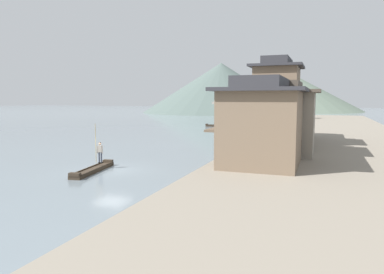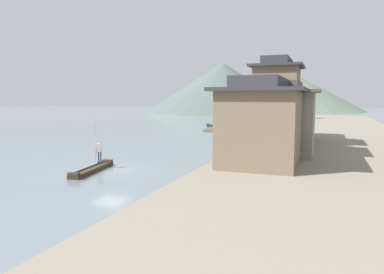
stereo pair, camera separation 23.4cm
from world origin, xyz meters
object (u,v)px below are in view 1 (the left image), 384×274
(boat_midriver_drifting, at_px, (271,124))
(house_waterfront_nearest, at_px, (262,123))
(boat_moored_nearest, at_px, (215,126))
(boat_moored_second, at_px, (232,137))
(house_waterfront_second, at_px, (278,118))
(boat_moored_far, at_px, (228,128))
(boat_foreground_poled, at_px, (93,170))
(house_waterfront_tall, at_px, (276,102))
(boat_moored_third, at_px, (231,142))
(stone_bridge, at_px, (258,107))
(boatman_person, at_px, (100,150))
(house_waterfront_narrow, at_px, (284,113))

(boat_midriver_drifting, bearing_deg, house_waterfront_nearest, -83.05)
(boat_moored_nearest, xyz_separation_m, boat_midriver_drifting, (9.66, 7.89, -0.03))
(boat_moored_second, height_order, house_waterfront_second, house_waterfront_second)
(boat_moored_far, relative_size, boat_midriver_drifting, 0.85)
(boat_foreground_poled, height_order, house_waterfront_tall, house_waterfront_tall)
(boat_moored_second, distance_m, house_waterfront_nearest, 23.64)
(boat_moored_second, distance_m, boat_moored_third, 6.57)
(boat_moored_second, relative_size, stone_bridge, 0.20)
(boatman_person, height_order, house_waterfront_second, house_waterfront_second)
(boat_foreground_poled, relative_size, stone_bridge, 0.25)
(boat_moored_far, bearing_deg, boat_moored_third, -74.74)
(boat_midriver_drifting, bearing_deg, boat_moored_nearest, -140.77)
(boat_foreground_poled, height_order, boat_moored_third, boat_moored_third)
(boat_moored_second, xyz_separation_m, stone_bridge, (-3.40, 40.75, 3.26))
(house_waterfront_second, relative_size, stone_bridge, 0.31)
(stone_bridge, bearing_deg, boat_moored_third, -84.04)
(boat_moored_far, xyz_separation_m, house_waterfront_narrow, (11.54, -18.38, 3.54))
(house_waterfront_narrow, bearing_deg, house_waterfront_tall, -91.11)
(house_waterfront_tall, xyz_separation_m, stone_bridge, (-10.47, 50.82, -1.62))
(house_waterfront_second, distance_m, house_waterfront_narrow, 12.62)
(boat_moored_nearest, xyz_separation_m, house_waterfront_narrow, (15.28, -22.32, 3.52))
(boat_foreground_poled, bearing_deg, stone_bridge, 89.23)
(boatman_person, height_order, house_waterfront_tall, house_waterfront_tall)
(boat_foreground_poled, bearing_deg, house_waterfront_second, 38.02)
(boat_moored_second, bearing_deg, boat_midriver_drifting, 86.66)
(boat_moored_third, xyz_separation_m, boat_moored_far, (-5.86, 21.48, -0.09))
(boat_midriver_drifting, relative_size, house_waterfront_narrow, 0.78)
(house_waterfront_narrow, bearing_deg, boat_moored_far, 122.12)
(boat_moored_nearest, bearing_deg, boat_moored_second, -66.98)
(boat_moored_third, height_order, stone_bridge, stone_bridge)
(boat_moored_far, xyz_separation_m, house_waterfront_tall, (11.41, -25.17, 4.85))
(boat_moored_far, xyz_separation_m, house_waterfront_second, (12.29, -30.98, 3.54))
(boat_moored_far, height_order, house_waterfront_tall, house_waterfront_tall)
(boat_foreground_poled, xyz_separation_m, house_waterfront_tall, (11.35, 15.37, 4.86))
(boat_moored_third, bearing_deg, house_waterfront_nearest, -69.03)
(boat_foreground_poled, height_order, boat_moored_nearest, boat_moored_nearest)
(boat_foreground_poled, xyz_separation_m, boat_moored_second, (4.29, 25.45, -0.02))
(boat_midriver_drifting, bearing_deg, boat_foreground_poled, -96.39)
(boat_midriver_drifting, bearing_deg, boatman_person, -96.77)
(boat_moored_nearest, relative_size, boat_moored_second, 0.78)
(boatman_person, height_order, boat_midriver_drifting, boatman_person)
(house_waterfront_nearest, bearing_deg, boat_moored_second, 108.84)
(boat_moored_second, height_order, house_waterfront_narrow, house_waterfront_narrow)
(boat_moored_nearest, relative_size, boat_moored_third, 0.95)
(boatman_person, distance_m, stone_bridge, 65.00)
(house_waterfront_tall, xyz_separation_m, house_waterfront_narrow, (0.13, 6.78, -1.31))
(boat_foreground_poled, relative_size, boat_moored_second, 1.23)
(house_waterfront_nearest, xyz_separation_m, house_waterfront_narrow, (-0.35, 18.83, 0.00))
(house_waterfront_narrow, bearing_deg, boat_moored_second, 155.44)
(stone_bridge, bearing_deg, boat_moored_second, -85.22)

